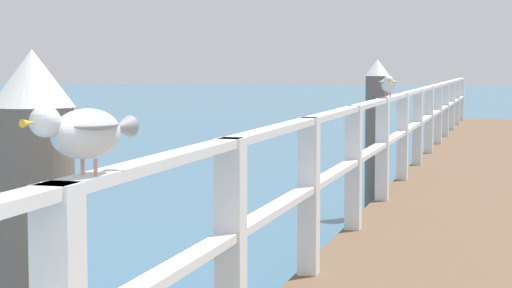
{
  "coord_description": "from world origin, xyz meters",
  "views": [
    {
      "loc": [
        0.17,
        0.09,
        1.85
      ],
      "look_at": [
        -2.58,
        10.02,
        0.96
      ],
      "focal_mm": 66.09,
      "sensor_mm": 36.0,
      "label": 1
    }
  ],
  "objects": [
    {
      "name": "pier_deck",
      "position": [
        0.0,
        11.53,
        0.27
      ],
      "size": [
        2.29,
        23.07,
        0.54
      ],
      "primitive_type": "cube",
      "color": "brown",
      "rests_on": "ground_plane"
    },
    {
      "name": "seagull_background",
      "position": [
        -1.06,
        9.4,
        1.65
      ],
      "size": [
        0.21,
        0.48,
        0.21
      ],
      "rotation": [
        0.0,
        0.0,
        3.3
      ],
      "color": "white",
      "rests_on": "pier_railing"
    },
    {
      "name": "seagull_foreground",
      "position": [
        -1.07,
        2.63,
        1.65
      ],
      "size": [
        0.23,
        0.47,
        0.21
      ],
      "rotation": [
        0.0,
        0.0,
        2.89
      ],
      "color": "white",
      "rests_on": "pier_railing"
    },
    {
      "name": "pier_railing",
      "position": [
        -1.06,
        11.53,
        1.15
      ],
      "size": [
        0.12,
        21.59,
        0.98
      ],
      "color": "white",
      "rests_on": "pier_deck"
    },
    {
      "name": "dock_piling_far",
      "position": [
        -1.44,
        11.33,
        0.96
      ],
      "size": [
        0.29,
        0.29,
        1.9
      ],
      "color": "#6B6056",
      "rests_on": "ground_plane"
    }
  ]
}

